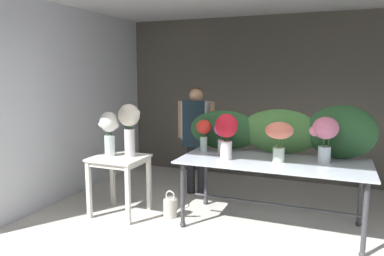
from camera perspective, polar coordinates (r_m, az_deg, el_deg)
name	(u,v)px	position (r m, az deg, el deg)	size (l,w,h in m)	color
ground_plane	(241,213)	(4.91, 7.61, -13.05)	(7.91, 7.91, 0.00)	beige
wall_back	(269,99)	(6.34, 11.91, 4.52)	(5.16, 0.12, 2.74)	#5B564C
wall_left	(75,102)	(5.77, -17.80, 3.90)	(0.12, 3.72, 2.74)	silver
display_table_glass	(273,169)	(4.36, 12.53, -6.29)	(2.14, 1.01, 0.81)	silver
side_table_white	(119,165)	(4.74, -11.34, -5.71)	(0.65, 0.60, 0.76)	silver
florist	(196,130)	(5.36, 0.65, -0.24)	(0.58, 0.24, 1.59)	#232328
foliage_backdrop	(286,131)	(4.64, 14.43, -0.49)	(2.30, 0.28, 0.63)	#28562D
vase_fuchsia_dahlias	(223,134)	(4.57, 4.91, -0.87)	(0.24, 0.23, 0.41)	silver
vase_rosy_peonies	(325,133)	(4.30, 20.07, -0.79)	(0.32, 0.28, 0.52)	silver
vase_crimson_stock	(226,131)	(4.22, 5.40, -0.52)	(0.27, 0.26, 0.54)	silver
vase_coral_freesia	(279,135)	(4.20, 13.51, -1.09)	(0.31, 0.31, 0.46)	silver
vase_scarlet_tulips	(204,131)	(4.67, 1.87, -0.49)	(0.19, 0.19, 0.41)	silver
vase_white_roses_tall	(109,130)	(4.72, -12.82, -0.27)	(0.27, 0.23, 0.57)	silver
vase_cream_lisianthus_tall	(129,124)	(4.62, -9.79, 0.65)	(0.29, 0.27, 0.67)	silver
watering_can	(171,207)	(4.72, -3.34, -12.25)	(0.35, 0.18, 0.34)	#B7B2A8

